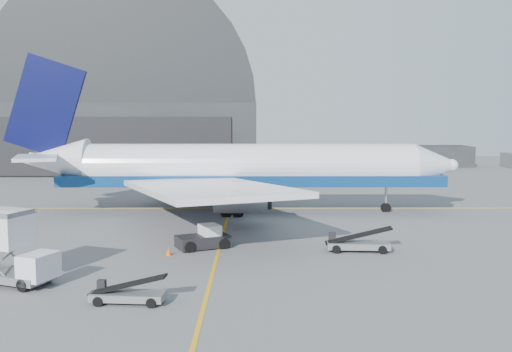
{
  "coord_description": "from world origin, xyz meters",
  "views": [
    {
      "loc": [
        2.6,
        -40.49,
        9.84
      ],
      "look_at": [
        2.79,
        10.3,
        4.5
      ],
      "focal_mm": 40.0,
      "sensor_mm": 36.0,
      "label": 1
    }
  ],
  "objects_px": {
    "catering_truck": "(5,249)",
    "belt_loader_b": "(357,244)",
    "pushback_tug": "(204,239)",
    "belt_loader_a": "(127,294)",
    "airliner": "(233,168)"
  },
  "relations": [
    {
      "from": "pushback_tug",
      "to": "belt_loader_a",
      "type": "relative_size",
      "value": 1.04
    },
    {
      "from": "airliner",
      "to": "catering_truck",
      "type": "height_order",
      "value": "airliner"
    },
    {
      "from": "catering_truck",
      "to": "belt_loader_b",
      "type": "distance_m",
      "value": 23.66
    },
    {
      "from": "catering_truck",
      "to": "belt_loader_b",
      "type": "xyz_separation_m",
      "value": [
        22.26,
        7.88,
        -1.51
      ]
    },
    {
      "from": "pushback_tug",
      "to": "belt_loader_a",
      "type": "bearing_deg",
      "value": -127.93
    },
    {
      "from": "pushback_tug",
      "to": "belt_loader_a",
      "type": "distance_m",
      "value": 13.09
    },
    {
      "from": "airliner",
      "to": "belt_loader_b",
      "type": "relative_size",
      "value": 9.53
    },
    {
      "from": "pushback_tug",
      "to": "belt_loader_b",
      "type": "relative_size",
      "value": 0.89
    },
    {
      "from": "airliner",
      "to": "belt_loader_b",
      "type": "xyz_separation_m",
      "value": [
        9.74,
        -17.25,
        -3.99
      ]
    },
    {
      "from": "belt_loader_a",
      "to": "catering_truck",
      "type": "bearing_deg",
      "value": 159.91
    },
    {
      "from": "belt_loader_a",
      "to": "belt_loader_b",
      "type": "bearing_deg",
      "value": 43.75
    },
    {
      "from": "airliner",
      "to": "belt_loader_a",
      "type": "relative_size",
      "value": 11.1
    },
    {
      "from": "belt_loader_b",
      "to": "catering_truck",
      "type": "bearing_deg",
      "value": -157.2
    },
    {
      "from": "airliner",
      "to": "catering_truck",
      "type": "xyz_separation_m",
      "value": [
        -12.52,
        -25.13,
        -2.48
      ]
    },
    {
      "from": "catering_truck",
      "to": "belt_loader_a",
      "type": "xyz_separation_m",
      "value": [
        8.0,
        -3.69,
        -1.59
      ]
    }
  ]
}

